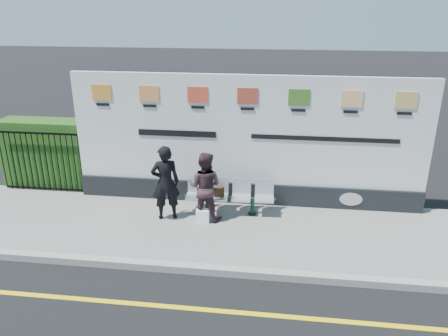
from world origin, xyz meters
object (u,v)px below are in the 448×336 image
Objects in this scene: billboard at (247,150)px; woman_right at (205,186)px; woman_left at (165,183)px; bench at (230,205)px.

billboard is 1.39m from woman_right.
billboard is 2.01m from woman_left.
woman_left is (-1.35, -0.38, 0.62)m from bench.
woman_right is (0.85, 0.06, -0.07)m from woman_left.
woman_left is at bearing -166.62° from bench.
woman_right is (-0.50, -0.32, 0.56)m from bench.
woman_right is at bearing -149.55° from bench.
billboard is 4.81× the size of woman_left.
woman_left is at bearing -147.72° from billboard.
billboard reaches higher than woman_left.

